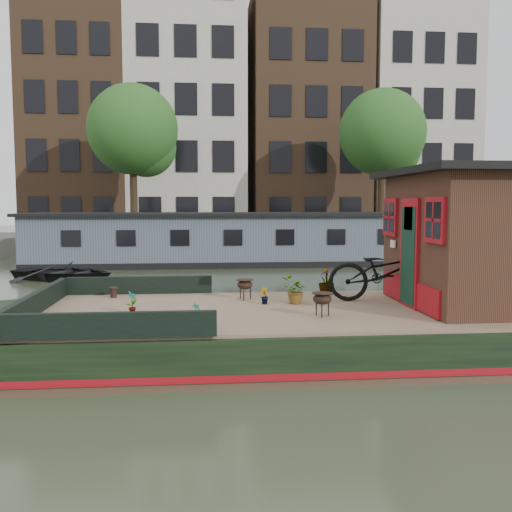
{
  "coord_description": "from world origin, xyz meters",
  "views": [
    {
      "loc": [
        -3.2,
        -9.61,
        2.44
      ],
      "look_at": [
        -2.23,
        0.5,
        1.52
      ],
      "focal_mm": 40.0,
      "sensor_mm": 36.0,
      "label": 1
    }
  ],
  "objects": [
    {
      "name": "bollard_stbd",
      "position": [
        -5.6,
        -1.15,
        0.75
      ],
      "size": [
        0.17,
        0.17,
        0.19
      ],
      "primitive_type": "cylinder",
      "color": "black",
      "rests_on": "houseboat_deck"
    },
    {
      "name": "potted_plant_e",
      "position": [
        -3.29,
        -0.94,
        0.8
      ],
      "size": [
        0.18,
        0.18,
        0.3
      ],
      "primitive_type": "imported",
      "rotation": [
        0.0,
        0.0,
        0.78
      ],
      "color": "brown",
      "rests_on": "houseboat_deck"
    },
    {
      "name": "cabin",
      "position": [
        2.19,
        0.0,
        1.88
      ],
      "size": [
        4.0,
        3.5,
        2.42
      ],
      "color": "black",
      "rests_on": "houseboat_deck"
    },
    {
      "name": "far_houseboat",
      "position": [
        0.0,
        14.0,
        0.97
      ],
      "size": [
        20.4,
        4.4,
        2.11
      ],
      "color": "#4E5A68",
      "rests_on": "ground"
    },
    {
      "name": "ground",
      "position": [
        0.0,
        0.0,
        0.0
      ],
      "size": [
        120.0,
        120.0,
        0.0
      ],
      "primitive_type": "plane",
      "color": "#2F3522",
      "rests_on": "ground"
    },
    {
      "name": "brazier_front",
      "position": [
        -1.28,
        -0.72,
        0.84
      ],
      "size": [
        0.37,
        0.37,
        0.39
      ],
      "primitive_type": null,
      "rotation": [
        0.0,
        0.0,
        -0.02
      ],
      "color": "black",
      "rests_on": "houseboat_deck"
    },
    {
      "name": "potted_plant_d",
      "position": [
        -0.72,
        1.48,
        0.93
      ],
      "size": [
        0.32,
        0.32,
        0.56
      ],
      "primitive_type": "imported",
      "rotation": [
        0.0,
        0.0,
        4.68
      ],
      "color": "brown",
      "rests_on": "houseboat_deck"
    },
    {
      "name": "potted_plant_b",
      "position": [
        -2.08,
        0.51,
        0.8
      ],
      "size": [
        0.2,
        0.21,
        0.3
      ],
      "primitive_type": "imported",
      "rotation": [
        0.0,
        0.0,
        2.18
      ],
      "color": "maroon",
      "rests_on": "houseboat_deck"
    },
    {
      "name": "townhouse_row",
      "position": [
        0.15,
        27.5,
        7.9
      ],
      "size": [
        27.25,
        8.0,
        16.5
      ],
      "color": "brown",
      "rests_on": "ground"
    },
    {
      "name": "houseboat_hull",
      "position": [
        -1.33,
        0.0,
        0.27
      ],
      "size": [
        14.01,
        4.02,
        0.6
      ],
      "color": "black",
      "rests_on": "ground"
    },
    {
      "name": "quay",
      "position": [
        0.0,
        20.5,
        0.45
      ],
      "size": [
        60.0,
        6.0,
        0.9
      ],
      "primitive_type": "cube",
      "color": "#47443F",
      "rests_on": "ground"
    },
    {
      "name": "tree_right",
      "position": [
        6.14,
        19.07,
        5.89
      ],
      "size": [
        4.4,
        4.4,
        7.4
      ],
      "color": "#332316",
      "rests_on": "quay"
    },
    {
      "name": "potted_plant_c",
      "position": [
        -1.53,
        0.47,
        0.9
      ],
      "size": [
        0.58,
        0.56,
        0.49
      ],
      "primitive_type": "imported",
      "rotation": [
        0.0,
        0.0,
        3.68
      ],
      "color": "#9A4D2C",
      "rests_on": "houseboat_deck"
    },
    {
      "name": "bicycle",
      "position": [
        0.2,
        0.53,
        1.21
      ],
      "size": [
        2.24,
        1.21,
        1.12
      ],
      "primitive_type": "imported",
      "rotation": [
        0.0,
        0.0,
        1.34
      ],
      "color": "black",
      "rests_on": "houseboat_deck"
    },
    {
      "name": "tree_left",
      "position": [
        -6.36,
        19.07,
        5.89
      ],
      "size": [
        4.4,
        4.4,
        7.4
      ],
      "color": "#332316",
      "rests_on": "quay"
    },
    {
      "name": "potted_plant_a",
      "position": [
        -4.34,
        -0.23,
        0.84
      ],
      "size": [
        0.22,
        0.24,
        0.38
      ],
      "primitive_type": "imported",
      "rotation": [
        0.0,
        0.0,
        1.03
      ],
      "color": "#A0542D",
      "rests_on": "houseboat_deck"
    },
    {
      "name": "brazier_rear",
      "position": [
        -2.39,
        1.05,
        0.84
      ],
      "size": [
        0.43,
        0.43,
        0.38
      ],
      "primitive_type": null,
      "rotation": [
        0.0,
        0.0,
        -0.27
      ],
      "color": "black",
      "rests_on": "houseboat_deck"
    },
    {
      "name": "bollard_port",
      "position": [
        -4.9,
        1.49,
        0.75
      ],
      "size": [
        0.18,
        0.18,
        0.2
      ],
      "primitive_type": "cylinder",
      "color": "black",
      "rests_on": "houseboat_deck"
    },
    {
      "name": "bow_bulwark",
      "position": [
        -5.07,
        0.0,
        0.82
      ],
      "size": [
        3.0,
        4.0,
        0.35
      ],
      "color": "black",
      "rests_on": "houseboat_deck"
    },
    {
      "name": "dinghy",
      "position": [
        -7.68,
        9.36,
        0.36
      ],
      "size": [
        4.1,
        3.54,
        0.71
      ],
      "primitive_type": "imported",
      "rotation": [
        0.0,
        0.0,
        1.2
      ],
      "color": "black",
      "rests_on": "ground"
    },
    {
      "name": "houseboat_deck",
      "position": [
        0.0,
        0.0,
        0.62
      ],
      "size": [
        11.8,
        3.8,
        0.05
      ],
      "primitive_type": "cube",
      "color": "#8B6F56",
      "rests_on": "houseboat_hull"
    }
  ]
}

